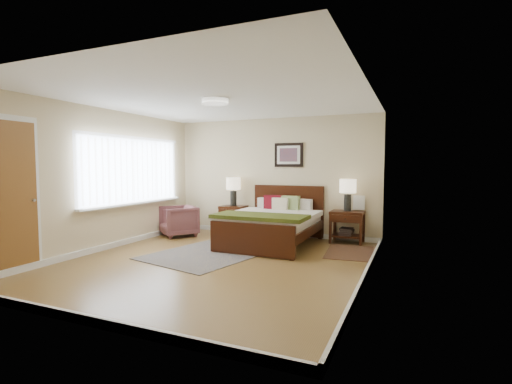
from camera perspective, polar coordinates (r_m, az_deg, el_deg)
floor at (r=5.88m, az=-6.12°, el=-10.66°), size 5.00×5.00×0.00m
back_wall at (r=7.96m, az=2.70°, el=2.30°), size 4.50×0.04×2.50m
front_wall at (r=3.73m, az=-25.50°, el=-0.01°), size 4.50×0.04×2.50m
left_wall at (r=7.08m, az=-22.27°, el=1.80°), size 0.04×5.00×2.50m
right_wall at (r=4.99m, az=16.91°, el=1.12°), size 0.04×5.00×2.50m
ceiling at (r=5.78m, az=-6.31°, el=14.09°), size 4.50×5.00×0.02m
window at (r=7.55m, az=-18.21°, el=2.97°), size 0.11×2.72×1.32m
door at (r=5.98m, az=-34.14°, el=-0.66°), size 0.06×1.00×2.18m
ceil_fixture at (r=5.77m, az=-6.31°, el=13.75°), size 0.44×0.44×0.08m
bed at (r=7.00m, az=2.56°, el=-4.17°), size 1.64×1.97×1.06m
wall_art at (r=7.82m, az=5.05°, el=5.70°), size 0.62×0.05×0.50m
nightstand_left at (r=8.13m, az=-3.55°, el=-3.00°), size 0.52×0.47×0.62m
nightstand_right at (r=7.39m, az=13.84°, el=-4.74°), size 0.62×0.47×0.62m
lamp_left at (r=8.10m, az=-3.50°, el=0.85°), size 0.31×0.31×0.61m
lamp_right at (r=7.33m, az=13.95°, el=0.41°), size 0.31×0.31×0.61m
armchair at (r=8.06m, az=-11.83°, el=-4.38°), size 0.98×0.98×0.65m
rug_persian at (r=6.48m, az=-6.73°, el=-9.23°), size 2.00×2.49×0.01m
rug_navy at (r=6.65m, az=14.22°, el=-8.98°), size 0.88×1.23×0.01m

